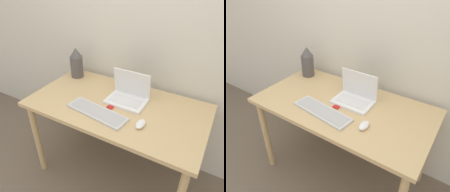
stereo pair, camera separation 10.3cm
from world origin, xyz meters
The scene contains 7 objects.
wall_back centered at (0.00, 0.77, 1.25)m, with size 6.00×0.05×2.50m.
desk centered at (0.00, 0.35, 0.65)m, with size 1.31×0.71×0.75m.
laptop centered at (0.05, 0.44, 0.80)m, with size 0.29×0.21×0.22m.
keyboard centered at (-0.06, 0.18, 0.76)m, with size 0.47×0.20×0.02m.
mouse centered at (0.26, 0.21, 0.76)m, with size 0.05×0.10×0.03m.
vase centered at (-0.53, 0.58, 0.88)m, with size 0.11×0.11×0.27m.
mp3_player centered at (-0.02, 0.30, 0.75)m, with size 0.05×0.05×0.01m.
Camera 1 is at (0.64, -0.83, 1.66)m, focal length 35.00 mm.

